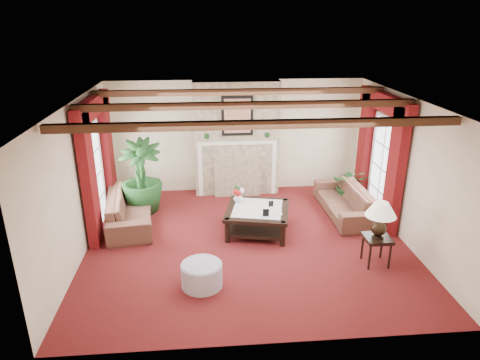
{
  "coord_description": "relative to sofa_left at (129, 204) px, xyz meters",
  "views": [
    {
      "loc": [
        -0.76,
        -7.21,
        4.05
      ],
      "look_at": [
        -0.1,
        0.4,
        1.13
      ],
      "focal_mm": 32.0,
      "sensor_mm": 36.0,
      "label": 1
    }
  ],
  "objects": [
    {
      "name": "ceiling_beams",
      "position": [
        2.35,
        -1.05,
        2.21
      ],
      "size": [
        6.0,
        3.0,
        0.12
      ],
      "primitive_type": null,
      "color": "#3B2212",
      "rests_on": "ceiling"
    },
    {
      "name": "curtains_right",
      "position": [
        5.21,
        -0.05,
        2.12
      ],
      "size": [
        0.2,
        2.4,
        2.55
      ],
      "primitive_type": null,
      "color": "#520B0B",
      "rests_on": "ground"
    },
    {
      "name": "flower_vase",
      "position": [
        2.24,
        -0.28,
        0.17
      ],
      "size": [
        0.25,
        0.26,
        0.2
      ],
      "primitive_type": "imported",
      "rotation": [
        0.0,
        0.0,
        -0.12
      ],
      "color": "silver",
      "rests_on": "coffee_table"
    },
    {
      "name": "potted_palm",
      "position": [
        0.2,
        0.56,
        0.03
      ],
      "size": [
        0.95,
        1.64,
        0.91
      ],
      "primitive_type": "imported",
      "rotation": [
        0.0,
        0.0,
        0.01
      ],
      "color": "black",
      "rests_on": "ground"
    },
    {
      "name": "french_door_left",
      "position": [
        -0.62,
        -0.05,
        1.7
      ],
      "size": [
        0.1,
        1.1,
        2.16
      ],
      "primitive_type": null,
      "color": "white",
      "rests_on": "ground"
    },
    {
      "name": "table_lamp",
      "position": [
        4.51,
        -2.0,
        0.42
      ],
      "size": [
        0.52,
        0.52,
        0.66
      ],
      "primitive_type": null,
      "color": "black",
      "rests_on": "side_table"
    },
    {
      "name": "french_door_right",
      "position": [
        5.32,
        -0.05,
        1.7
      ],
      "size": [
        0.1,
        1.1,
        2.16
      ],
      "primitive_type": null,
      "color": "white",
      "rests_on": "ground"
    },
    {
      "name": "sofa_left",
      "position": [
        0.0,
        0.0,
        0.0
      ],
      "size": [
        2.35,
        1.2,
        0.85
      ],
      "primitive_type": "imported",
      "rotation": [
        0.0,
        0.0,
        1.7
      ],
      "color": "#3D101D",
      "rests_on": "ground"
    },
    {
      "name": "ceiling",
      "position": [
        2.35,
        -1.05,
        2.27
      ],
      "size": [
        6.0,
        6.0,
        0.0
      ],
      "primitive_type": "plane",
      "rotation": [
        3.14,
        0.0,
        0.0
      ],
      "color": "white",
      "rests_on": "floor"
    },
    {
      "name": "curtains_left",
      "position": [
        -0.51,
        -0.05,
        2.12
      ],
      "size": [
        0.2,
        2.4,
        2.55
      ],
      "primitive_type": null,
      "color": "#520B0B",
      "rests_on": "ground"
    },
    {
      "name": "sofa_right",
      "position": [
        4.6,
        0.03,
        -0.02
      ],
      "size": [
        2.12,
        0.69,
        0.82
      ],
      "primitive_type": "imported",
      "rotation": [
        0.0,
        0.0,
        -1.55
      ],
      "color": "#3D101D",
      "rests_on": "ground"
    },
    {
      "name": "left_wall",
      "position": [
        -0.65,
        -1.05,
        0.92
      ],
      "size": [
        0.02,
        5.5,
        2.7
      ],
      "primitive_type": "cube",
      "color": "beige",
      "rests_on": "ground"
    },
    {
      "name": "small_plant",
      "position": [
        4.88,
        0.6,
        -0.09
      ],
      "size": [
        1.29,
        1.32,
        0.68
      ],
      "primitive_type": "imported",
      "rotation": [
        0.0,
        0.0,
        -0.31
      ],
      "color": "black",
      "rests_on": "ground"
    },
    {
      "name": "photo_frame_b",
      "position": [
        2.88,
        -0.57,
        0.13
      ],
      "size": [
        0.1,
        0.04,
        0.13
      ],
      "primitive_type": null,
      "rotation": [
        0.0,
        0.0,
        0.23
      ],
      "color": "black",
      "rests_on": "coffee_table"
    },
    {
      "name": "ottoman",
      "position": [
        1.49,
        -2.41,
        -0.23
      ],
      "size": [
        0.66,
        0.66,
        0.39
      ],
      "primitive_type": "cylinder",
      "color": "#9F9CB1",
      "rests_on": "ground"
    },
    {
      "name": "side_table",
      "position": [
        4.51,
        -2.0,
        -0.17
      ],
      "size": [
        0.46,
        0.46,
        0.52
      ],
      "primitive_type": null,
      "rotation": [
        0.0,
        0.0,
        -0.05
      ],
      "color": "black",
      "rests_on": "ground"
    },
    {
      "name": "floor",
      "position": [
        2.35,
        -1.05,
        -0.43
      ],
      "size": [
        6.0,
        6.0,
        0.0
      ],
      "primitive_type": "plane",
      "color": "#4A0D12",
      "rests_on": "ground"
    },
    {
      "name": "right_wall",
      "position": [
        5.35,
        -1.05,
        0.92
      ],
      "size": [
        0.02,
        5.5,
        2.7
      ],
      "primitive_type": "cube",
      "color": "beige",
      "rests_on": "ground"
    },
    {
      "name": "back_wall",
      "position": [
        2.35,
        1.7,
        0.92
      ],
      "size": [
        6.0,
        0.02,
        2.7
      ],
      "primitive_type": "cube",
      "color": "beige",
      "rests_on": "ground"
    },
    {
      "name": "fireplace",
      "position": [
        2.35,
        1.5,
        2.27
      ],
      "size": [
        2.0,
        0.52,
        2.7
      ],
      "primitive_type": null,
      "color": "tan",
      "rests_on": "ground"
    },
    {
      "name": "photo_frame_a",
      "position": [
        2.71,
        -1.0,
        0.15
      ],
      "size": [
        0.12,
        0.03,
        0.16
      ],
      "primitive_type": null,
      "rotation": [
        0.0,
        0.0,
        -0.11
      ],
      "color": "black",
      "rests_on": "coffee_table"
    },
    {
      "name": "book",
      "position": [
        2.85,
        -0.85,
        0.2
      ],
      "size": [
        0.19,
        0.03,
        0.26
      ],
      "primitive_type": "imported",
      "rotation": [
        0.0,
        0.0,
        -0.03
      ],
      "color": "black",
      "rests_on": "coffee_table"
    },
    {
      "name": "coffee_table",
      "position": [
        2.6,
        -0.63,
        -0.18
      ],
      "size": [
        1.44,
        1.44,
        0.5
      ],
      "primitive_type": null,
      "rotation": [
        0.0,
        0.0,
        -0.22
      ],
      "color": "black",
      "rests_on": "ground"
    }
  ]
}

